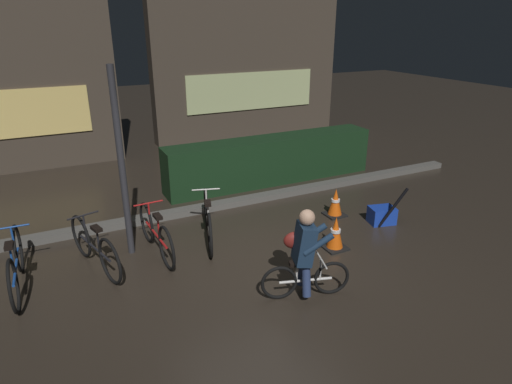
{
  "coord_description": "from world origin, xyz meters",
  "views": [
    {
      "loc": [
        -2.61,
        -5.11,
        3.41
      ],
      "look_at": [
        0.2,
        0.6,
        0.9
      ],
      "focal_mm": 30.82,
      "sensor_mm": 36.0,
      "label": 1
    }
  ],
  "objects_px": {
    "cyclist": "(304,253)",
    "closed_umbrella": "(393,208)",
    "traffic_cone_near": "(335,233)",
    "parked_bike_leftmost": "(16,265)",
    "blue_crate": "(382,215)",
    "parked_bike_center_right": "(208,220)",
    "traffic_cone_far": "(335,203)",
    "street_post": "(122,166)",
    "parked_bike_left_mid": "(95,247)",
    "parked_bike_center_left": "(156,234)"
  },
  "relations": [
    {
      "from": "parked_bike_leftmost",
      "to": "blue_crate",
      "type": "distance_m",
      "value": 5.83
    },
    {
      "from": "parked_bike_left_mid",
      "to": "parked_bike_leftmost",
      "type": "bearing_deg",
      "value": 78.32
    },
    {
      "from": "parked_bike_center_right",
      "to": "blue_crate",
      "type": "height_order",
      "value": "parked_bike_center_right"
    },
    {
      "from": "closed_umbrella",
      "to": "blue_crate",
      "type": "bearing_deg",
      "value": 129.68
    },
    {
      "from": "parked_bike_left_mid",
      "to": "cyclist",
      "type": "height_order",
      "value": "cyclist"
    },
    {
      "from": "parked_bike_center_left",
      "to": "traffic_cone_near",
      "type": "distance_m",
      "value": 2.8
    },
    {
      "from": "parked_bike_center_right",
      "to": "traffic_cone_far",
      "type": "relative_size",
      "value": 3.19
    },
    {
      "from": "parked_bike_leftmost",
      "to": "parked_bike_left_mid",
      "type": "bearing_deg",
      "value": -83.7
    },
    {
      "from": "parked_bike_left_mid",
      "to": "blue_crate",
      "type": "relative_size",
      "value": 3.68
    },
    {
      "from": "street_post",
      "to": "parked_bike_left_mid",
      "type": "distance_m",
      "value": 1.24
    },
    {
      "from": "parked_bike_left_mid",
      "to": "parked_bike_center_right",
      "type": "bearing_deg",
      "value": -102.19
    },
    {
      "from": "parked_bike_left_mid",
      "to": "blue_crate",
      "type": "bearing_deg",
      "value": -113.43
    },
    {
      "from": "traffic_cone_near",
      "to": "traffic_cone_far",
      "type": "bearing_deg",
      "value": 54.29
    },
    {
      "from": "blue_crate",
      "to": "closed_umbrella",
      "type": "relative_size",
      "value": 0.52
    },
    {
      "from": "traffic_cone_far",
      "to": "cyclist",
      "type": "height_order",
      "value": "cyclist"
    },
    {
      "from": "parked_bike_center_left",
      "to": "traffic_cone_far",
      "type": "distance_m",
      "value": 3.33
    },
    {
      "from": "parked_bike_left_mid",
      "to": "closed_umbrella",
      "type": "relative_size",
      "value": 1.91
    },
    {
      "from": "traffic_cone_far",
      "to": "parked_bike_leftmost",
      "type": "bearing_deg",
      "value": -179.14
    },
    {
      "from": "parked_bike_leftmost",
      "to": "cyclist",
      "type": "xyz_separation_m",
      "value": [
        3.36,
        -1.83,
        0.27
      ]
    },
    {
      "from": "street_post",
      "to": "parked_bike_center_left",
      "type": "distance_m",
      "value": 1.16
    },
    {
      "from": "closed_umbrella",
      "to": "parked_bike_leftmost",
      "type": "bearing_deg",
      "value": -146.57
    },
    {
      "from": "parked_bike_leftmost",
      "to": "traffic_cone_far",
      "type": "bearing_deg",
      "value": -87.04
    },
    {
      "from": "parked_bike_leftmost",
      "to": "parked_bike_center_right",
      "type": "height_order",
      "value": "parked_bike_leftmost"
    },
    {
      "from": "street_post",
      "to": "closed_umbrella",
      "type": "distance_m",
      "value": 4.51
    },
    {
      "from": "parked_bike_leftmost",
      "to": "blue_crate",
      "type": "bearing_deg",
      "value": -93.42
    },
    {
      "from": "street_post",
      "to": "cyclist",
      "type": "xyz_separation_m",
      "value": [
        1.8,
        -2.17,
        -0.8
      ]
    },
    {
      "from": "parked_bike_leftmost",
      "to": "blue_crate",
      "type": "height_order",
      "value": "parked_bike_leftmost"
    },
    {
      "from": "traffic_cone_near",
      "to": "cyclist",
      "type": "bearing_deg",
      "value": -142.62
    },
    {
      "from": "street_post",
      "to": "parked_bike_left_mid",
      "type": "relative_size",
      "value": 1.76
    },
    {
      "from": "parked_bike_center_left",
      "to": "blue_crate",
      "type": "bearing_deg",
      "value": -103.38
    },
    {
      "from": "street_post",
      "to": "parked_bike_leftmost",
      "type": "distance_m",
      "value": 1.92
    },
    {
      "from": "parked_bike_center_left",
      "to": "traffic_cone_far",
      "type": "bearing_deg",
      "value": -94.15
    },
    {
      "from": "traffic_cone_near",
      "to": "closed_umbrella",
      "type": "height_order",
      "value": "closed_umbrella"
    },
    {
      "from": "street_post",
      "to": "blue_crate",
      "type": "relative_size",
      "value": 6.49
    },
    {
      "from": "parked_bike_center_right",
      "to": "closed_umbrella",
      "type": "xyz_separation_m",
      "value": [
        3.0,
        -1.0,
        0.03
      ]
    },
    {
      "from": "cyclist",
      "to": "closed_umbrella",
      "type": "distance_m",
      "value": 2.65
    },
    {
      "from": "parked_bike_center_right",
      "to": "cyclist",
      "type": "relative_size",
      "value": 1.35
    },
    {
      "from": "traffic_cone_far",
      "to": "street_post",
      "type": "bearing_deg",
      "value": 175.94
    },
    {
      "from": "parked_bike_left_mid",
      "to": "parked_bike_center_left",
      "type": "relative_size",
      "value": 0.98
    },
    {
      "from": "blue_crate",
      "to": "parked_bike_leftmost",
      "type": "bearing_deg",
      "value": 174.48
    },
    {
      "from": "cyclist",
      "to": "street_post",
      "type": "bearing_deg",
      "value": 146.32
    },
    {
      "from": "parked_bike_left_mid",
      "to": "cyclist",
      "type": "distance_m",
      "value": 3.03
    },
    {
      "from": "blue_crate",
      "to": "closed_umbrella",
      "type": "xyz_separation_m",
      "value": [
        -0.01,
        -0.25,
        0.24
      ]
    },
    {
      "from": "parked_bike_center_left",
      "to": "parked_bike_center_right",
      "type": "relative_size",
      "value": 0.99
    },
    {
      "from": "street_post",
      "to": "traffic_cone_far",
      "type": "distance_m",
      "value": 3.88
    },
    {
      "from": "parked_bike_left_mid",
      "to": "traffic_cone_far",
      "type": "relative_size",
      "value": 3.08
    },
    {
      "from": "parked_bike_center_right",
      "to": "traffic_cone_far",
      "type": "xyz_separation_m",
      "value": [
        2.45,
        -0.11,
        -0.11
      ]
    },
    {
      "from": "cyclist",
      "to": "parked_bike_leftmost",
      "type": "bearing_deg",
      "value": 168.09
    },
    {
      "from": "parked_bike_left_mid",
      "to": "parked_bike_center_left",
      "type": "height_order",
      "value": "parked_bike_left_mid"
    },
    {
      "from": "traffic_cone_far",
      "to": "parked_bike_center_left",
      "type": "bearing_deg",
      "value": 179.34
    }
  ]
}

